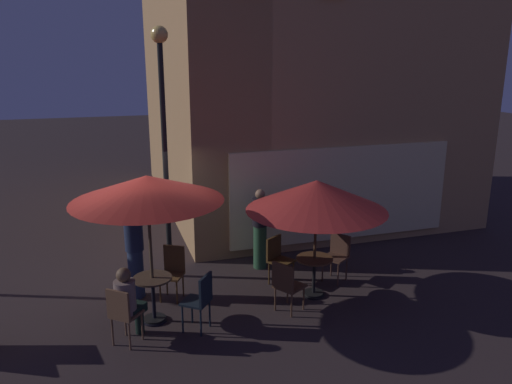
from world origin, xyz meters
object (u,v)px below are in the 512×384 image
object	(u,v)px
cafe_chair_2	(286,283)
cafe_chair_4	(201,297)
patron_standing_2	(260,229)
patio_umbrella_0	(317,196)
street_lamp_near_corner	(163,116)
cafe_chair_3	(122,311)
cafe_table_0	(314,270)
patron_standing_1	(135,250)
cafe_chair_0	(338,253)
patio_umbrella_1	(147,189)
cafe_table_1	(153,292)
patron_seated_0	(128,299)
cafe_chair_5	(173,268)
cafe_chair_1	(278,256)

from	to	relation	value
cafe_chair_2	cafe_chair_4	world-z (taller)	cafe_chair_4
patron_standing_2	patio_umbrella_0	bearing A→B (deg)	141.14
street_lamp_near_corner	patron_standing_2	distance (m)	2.94
cafe_chair_3	patron_standing_2	size ratio (longest dim) A/B	0.56
cafe_table_0	patron_standing_1	xyz separation A→B (m)	(-3.05, 0.92, 0.40)
cafe_chair_0	patron_standing_2	world-z (taller)	patron_standing_2
patio_umbrella_1	patron_standing_2	bearing A→B (deg)	33.79
patio_umbrella_1	cafe_chair_2	size ratio (longest dim) A/B	2.71
cafe_table_1	cafe_chair_2	distance (m)	2.19
street_lamp_near_corner	cafe_table_0	xyz separation A→B (m)	(2.35, -1.61, -2.64)
patio_umbrella_0	patron_standing_2	world-z (taller)	patio_umbrella_0
patio_umbrella_0	cafe_chair_4	world-z (taller)	patio_umbrella_0
cafe_chair_4	patron_standing_1	xyz separation A→B (m)	(-0.87, 1.50, 0.33)
cafe_table_0	street_lamp_near_corner	bearing A→B (deg)	145.64
patio_umbrella_0	patio_umbrella_1	distance (m)	2.88
patron_seated_0	cafe_chair_4	bearing A→B (deg)	-51.46
cafe_chair_4	patron_standing_2	size ratio (longest dim) A/B	0.57
patio_umbrella_0	patio_umbrella_1	world-z (taller)	patio_umbrella_1
cafe_table_0	patron_standing_1	distance (m)	3.21
cafe_chair_0	patron_standing_1	xyz separation A→B (m)	(-3.75, 0.43, 0.35)
cafe_table_1	patio_umbrella_1	size ratio (longest dim) A/B	0.32
patio_umbrella_0	cafe_chair_5	distance (m)	2.84
cafe_chair_0	cafe_chair_3	bearing A→B (deg)	-18.96
patio_umbrella_0	patron_seated_0	xyz separation A→B (m)	(-3.27, -0.55, -1.19)
cafe_chair_1	cafe_chair_2	bearing A→B (deg)	-45.24
patron_seated_0	patron_standing_1	bearing A→B (deg)	31.85
cafe_chair_0	patio_umbrella_0	bearing A→B (deg)	0.00
cafe_table_0	cafe_chair_1	distance (m)	0.83
cafe_chair_3	patio_umbrella_1	bearing A→B (deg)	0.00
patio_umbrella_0	cafe_table_1	bearing A→B (deg)	-178.73
cafe_chair_0	patron_standing_1	size ratio (longest dim) A/B	0.51
cafe_chair_3	patron_seated_0	world-z (taller)	patron_seated_0
cafe_table_1	cafe_chair_2	bearing A→B (deg)	-9.72
cafe_chair_2	cafe_chair_4	xyz separation A→B (m)	(-1.48, -0.15, 0.04)
patio_umbrella_1	cafe_chair_1	xyz separation A→B (m)	(2.41, 0.76, -1.69)
cafe_chair_0	cafe_chair_2	world-z (taller)	cafe_chair_2
cafe_table_1	cafe_chair_4	bearing A→B (deg)	-37.77
cafe_chair_3	patron_standing_1	bearing A→B (deg)	29.14
cafe_chair_1	cafe_chair_3	size ratio (longest dim) A/B	0.98
cafe_chair_3	cafe_chair_5	xyz separation A→B (m)	(0.94, 1.35, -0.00)
street_lamp_near_corner	cafe_chair_5	xyz separation A→B (m)	(-0.07, -0.92, -2.58)
cafe_chair_1	cafe_chair_4	world-z (taller)	cafe_chair_4
cafe_table_0	cafe_chair_5	bearing A→B (deg)	164.11
cafe_table_1	cafe_chair_5	world-z (taller)	cafe_chair_5
patron_seated_0	cafe_table_1	bearing A→B (deg)	-0.00
cafe_table_0	cafe_chair_1	bearing A→B (deg)	122.70
cafe_chair_0	patron_standing_2	distance (m)	1.62
cafe_chair_3	patron_standing_2	bearing A→B (deg)	-12.39
cafe_chair_5	patron_standing_1	xyz separation A→B (m)	(-0.63, 0.23, 0.34)
cafe_chair_0	cafe_chair_5	distance (m)	3.13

